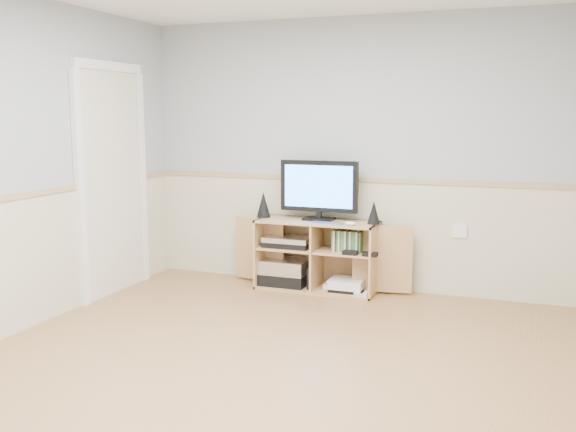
{
  "coord_description": "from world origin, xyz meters",
  "views": [
    {
      "loc": [
        1.53,
        -3.54,
        1.62
      ],
      "look_at": [
        -0.24,
        1.2,
        0.82
      ],
      "focal_mm": 40.0,
      "sensor_mm": 36.0,
      "label": 1
    }
  ],
  "objects_px": {
    "game_consoles": "(346,285)",
    "media_cabinet": "(319,253)",
    "keyboard": "(328,223)",
    "monitor": "(319,188)"
  },
  "relations": [
    {
      "from": "game_consoles",
      "to": "media_cabinet",
      "type": "bearing_deg",
      "value": 167.43
    },
    {
      "from": "media_cabinet",
      "to": "game_consoles",
      "type": "bearing_deg",
      "value": -12.57
    },
    {
      "from": "game_consoles",
      "to": "keyboard",
      "type": "bearing_deg",
      "value": -138.36
    },
    {
      "from": "monitor",
      "to": "media_cabinet",
      "type": "bearing_deg",
      "value": 90.0
    },
    {
      "from": "monitor",
      "to": "keyboard",
      "type": "relative_size",
      "value": 2.57
    },
    {
      "from": "media_cabinet",
      "to": "game_consoles",
      "type": "relative_size",
      "value": 3.88
    },
    {
      "from": "media_cabinet",
      "to": "monitor",
      "type": "height_order",
      "value": "monitor"
    },
    {
      "from": "media_cabinet",
      "to": "game_consoles",
      "type": "distance_m",
      "value": 0.39
    },
    {
      "from": "keyboard",
      "to": "game_consoles",
      "type": "relative_size",
      "value": 0.64
    },
    {
      "from": "monitor",
      "to": "keyboard",
      "type": "height_order",
      "value": "monitor"
    }
  ]
}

